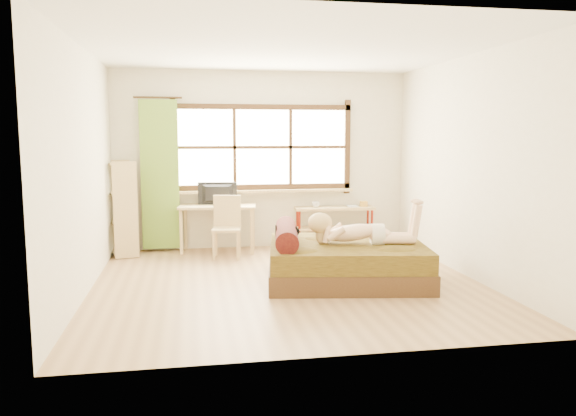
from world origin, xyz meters
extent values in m
plane|color=#9E754C|center=(0.00, 0.00, 0.00)|extent=(4.50, 4.50, 0.00)
plane|color=white|center=(0.00, 0.00, 2.70)|extent=(4.50, 4.50, 0.00)
plane|color=silver|center=(0.00, 2.25, 1.35)|extent=(4.50, 0.00, 4.50)
plane|color=silver|center=(0.00, -2.25, 1.35)|extent=(4.50, 0.00, 4.50)
plane|color=silver|center=(-2.25, 0.00, 1.35)|extent=(0.00, 4.50, 4.50)
plane|color=silver|center=(2.25, 0.00, 1.35)|extent=(0.00, 4.50, 4.50)
cube|color=#FFEDBF|center=(0.00, 2.25, 1.55)|extent=(2.60, 0.01, 1.30)
cube|color=tan|center=(0.00, 2.17, 0.88)|extent=(2.80, 0.16, 0.04)
cube|color=#4A8323|center=(-1.55, 2.13, 1.15)|extent=(0.55, 0.10, 2.20)
cube|color=#371C10|center=(0.71, -0.02, 0.12)|extent=(2.05, 1.74, 0.23)
cube|color=#37270C|center=(0.71, -0.02, 0.35)|extent=(2.01, 1.71, 0.23)
cylinder|color=black|center=(0.00, 0.09, 0.57)|extent=(0.45, 1.28, 0.26)
cube|color=tan|center=(-0.72, 1.95, 0.68)|extent=(1.18, 0.67, 0.04)
cube|color=tan|center=(-1.26, 1.82, 0.34)|extent=(0.05, 0.05, 0.67)
cube|color=tan|center=(-0.24, 1.67, 0.34)|extent=(0.05, 0.05, 0.67)
cube|color=tan|center=(-1.20, 2.23, 0.34)|extent=(0.05, 0.05, 0.67)
cube|color=tan|center=(-0.18, 2.08, 0.34)|extent=(0.05, 0.05, 0.67)
imported|color=black|center=(-0.72, 2.00, 0.87)|extent=(0.59, 0.16, 0.34)
cube|color=tan|center=(-0.62, 1.50, 0.41)|extent=(0.44, 0.44, 0.04)
cube|color=tan|center=(-0.59, 1.68, 0.65)|extent=(0.39, 0.09, 0.45)
cube|color=tan|center=(-0.81, 1.36, 0.20)|extent=(0.04, 0.04, 0.39)
cube|color=tan|center=(-0.47, 1.31, 0.20)|extent=(0.04, 0.04, 0.39)
cube|color=tan|center=(-0.76, 1.69, 0.20)|extent=(0.04, 0.04, 0.39)
cube|color=tan|center=(-0.43, 1.64, 0.20)|extent=(0.04, 0.04, 0.39)
cube|color=tan|center=(1.10, 2.07, 0.60)|extent=(1.26, 0.38, 0.04)
cube|color=tan|center=(1.10, 2.07, 0.29)|extent=(1.26, 0.38, 0.03)
cylinder|color=maroon|center=(0.53, 1.98, 0.31)|extent=(0.04, 0.04, 0.62)
cylinder|color=maroon|center=(1.67, 1.91, 0.31)|extent=(0.04, 0.04, 0.62)
cylinder|color=maroon|center=(0.54, 2.23, 0.31)|extent=(0.04, 0.04, 0.62)
cylinder|color=maroon|center=(1.68, 2.16, 0.31)|extent=(0.04, 0.04, 0.62)
cube|color=gold|center=(1.57, 2.04, 0.66)|extent=(0.11, 0.11, 0.08)
imported|color=gray|center=(0.80, 2.07, 0.67)|extent=(0.12, 0.12, 0.09)
imported|color=gray|center=(1.30, 2.07, 0.63)|extent=(0.17, 0.23, 0.02)
cube|color=tan|center=(-2.08, 1.96, 0.06)|extent=(0.46, 0.62, 0.03)
cube|color=tan|center=(-2.08, 1.96, 0.48)|extent=(0.46, 0.62, 0.03)
cube|color=tan|center=(-2.08, 1.96, 0.90)|extent=(0.46, 0.62, 0.03)
cube|color=tan|center=(-2.08, 1.96, 1.33)|extent=(0.46, 0.62, 0.03)
cube|color=tan|center=(-2.01, 1.69, 0.69)|extent=(0.33, 0.12, 1.36)
cube|color=tan|center=(-2.15, 2.23, 0.69)|extent=(0.33, 0.12, 1.36)
camera|label=1|loc=(-1.10, -6.37, 1.74)|focal=35.00mm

